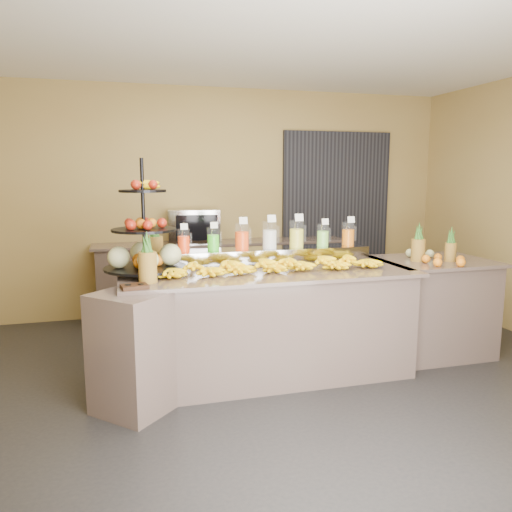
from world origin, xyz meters
name	(u,v)px	position (x,y,z in m)	size (l,w,h in m)	color
ground	(278,387)	(0.00, 0.00, 0.00)	(6.00, 6.00, 0.00)	black
room_envelope	(273,160)	(0.19, 0.79, 1.88)	(6.04, 5.02, 2.82)	olive
buffet_counter	(256,325)	(-0.12, 0.26, 0.47)	(2.75, 1.25, 0.93)	gray
right_counter	(431,306)	(1.70, 0.40, 0.47)	(1.08, 0.88, 0.93)	gray
back_ledge	(223,278)	(0.00, 2.25, 0.47)	(3.10, 0.55, 0.93)	gray
pitcher_tray	(270,256)	(0.10, 0.58, 1.01)	(1.85, 0.30, 0.15)	gray
juice_pitcher_orange_a	(184,242)	(-0.68, 0.58, 1.17)	(0.11, 0.11, 0.26)	silver
juice_pitcher_green	(213,240)	(-0.42, 0.58, 1.17)	(0.11, 0.11, 0.26)	silver
juice_pitcher_orange_b	(242,238)	(-0.16, 0.58, 1.18)	(0.13, 0.13, 0.31)	silver
juice_pitcher_milk	(270,236)	(0.10, 0.58, 1.19)	(0.13, 0.14, 0.32)	silver
juice_pitcher_lemon	(297,235)	(0.36, 0.58, 1.19)	(0.13, 0.14, 0.32)	silver
juice_pitcher_lime	(323,236)	(0.62, 0.58, 1.17)	(0.11, 0.12, 0.27)	silver
juice_pitcher_orange_c	(348,235)	(0.88, 0.58, 1.18)	(0.12, 0.12, 0.29)	silver
banana_heap	(273,263)	(0.03, 0.25, 1.00)	(1.93, 0.17, 0.16)	yellow
fruit_stand	(150,245)	(-0.98, 0.42, 1.17)	(0.84, 0.84, 0.94)	black
condiment_caddy	(134,287)	(-1.13, -0.10, 0.94)	(0.19, 0.14, 0.03)	black
pineapple_left_a	(148,264)	(-1.02, 0.07, 1.08)	(0.14, 0.14, 0.40)	brown
pineapple_left_b	(155,248)	(-0.92, 0.77, 1.09)	(0.14, 0.14, 0.43)	brown
right_fruit_pile	(438,256)	(1.63, 0.24, 1.00)	(0.40, 0.38, 0.21)	brown
oven_warmer	(194,226)	(-0.35, 2.25, 1.13)	(0.60, 0.42, 0.40)	gray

